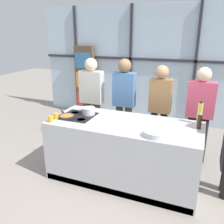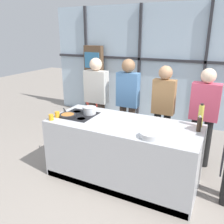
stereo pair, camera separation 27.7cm
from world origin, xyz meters
name	(u,v)px [view 1 (the left image)]	position (x,y,z in m)	size (l,w,h in m)	color
ground_plane	(123,177)	(0.00, 0.00, 0.00)	(18.00, 18.00, 0.00)	gray
back_window_wall	(162,65)	(0.00, 2.73, 1.40)	(6.40, 0.10, 2.80)	silver
bookshelf	(85,81)	(-2.00, 2.54, 0.92)	(0.51, 0.19, 1.83)	brown
demo_island	(123,151)	(0.00, 0.00, 0.46)	(2.22, 0.95, 0.92)	#B7BABF
spectator_far_left	(92,97)	(-1.00, 0.95, 0.97)	(0.45, 0.24, 1.71)	#47382D
spectator_center_left	(124,99)	(-0.33, 0.95, 1.00)	(0.40, 0.24, 1.73)	#47382D
spectator_center_right	(160,105)	(0.33, 0.95, 0.96)	(0.38, 0.23, 1.65)	black
spectator_far_right	(200,110)	(1.00, 0.95, 0.94)	(0.44, 0.23, 1.65)	black
frying_pan	(67,116)	(-0.90, -0.12, 0.94)	(0.39, 0.36, 0.03)	#232326
saucepan	(88,111)	(-0.64, 0.13, 0.98)	(0.32, 0.31, 0.11)	silver
white_plate	(156,128)	(0.48, -0.06, 0.93)	(0.23, 0.23, 0.01)	white
mixing_bowl	(155,133)	(0.51, -0.31, 0.96)	(0.27, 0.27, 0.07)	silver
oil_bottle	(200,113)	(1.01, 0.35, 1.08)	(0.07, 0.07, 0.33)	#E0CC4C
pepper_grinder	(199,122)	(1.02, 0.17, 1.02)	(0.06, 0.06, 0.22)	#332319
juice_glass_near	(51,119)	(-1.01, -0.37, 0.97)	(0.07, 0.07, 0.09)	orange
juice_glass_far	(56,116)	(-1.01, -0.23, 0.97)	(0.07, 0.07, 0.09)	orange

